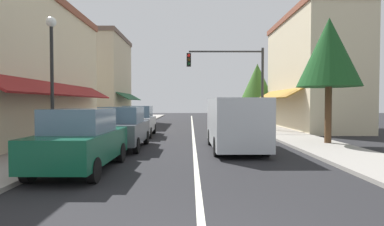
{
  "coord_description": "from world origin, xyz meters",
  "views": [
    {
      "loc": [
        -0.17,
        -3.21,
        1.93
      ],
      "look_at": [
        -0.08,
        14.9,
        1.36
      ],
      "focal_mm": 29.34,
      "sensor_mm": 36.0,
      "label": 1
    }
  ],
  "objects_px": {
    "van_in_lane": "(235,122)",
    "parked_car_nearest_left": "(81,140)",
    "tree_right_near": "(329,53)",
    "traffic_signal_mast_arm": "(236,74)",
    "parked_car_third_left": "(138,121)",
    "parked_car_second_left": "(123,128)",
    "street_lamp_left_near": "(52,63)",
    "tree_right_far": "(257,83)"
  },
  "relations": [
    {
      "from": "parked_car_nearest_left",
      "to": "parked_car_third_left",
      "type": "bearing_deg",
      "value": 90.53
    },
    {
      "from": "parked_car_second_left",
      "to": "van_in_lane",
      "type": "distance_m",
      "value": 4.72
    },
    {
      "from": "van_in_lane",
      "to": "parked_car_nearest_left",
      "type": "bearing_deg",
      "value": -141.34
    },
    {
      "from": "van_in_lane",
      "to": "tree_right_far",
      "type": "relative_size",
      "value": 0.92
    },
    {
      "from": "parked_car_nearest_left",
      "to": "parked_car_third_left",
      "type": "height_order",
      "value": "same"
    },
    {
      "from": "parked_car_second_left",
      "to": "van_in_lane",
      "type": "xyz_separation_m",
      "value": [
        4.69,
        -0.39,
        0.27
      ]
    },
    {
      "from": "parked_car_second_left",
      "to": "tree_right_near",
      "type": "height_order",
      "value": "tree_right_near"
    },
    {
      "from": "parked_car_second_left",
      "to": "van_in_lane",
      "type": "relative_size",
      "value": 0.79
    },
    {
      "from": "tree_right_near",
      "to": "tree_right_far",
      "type": "xyz_separation_m",
      "value": [
        0.05,
        15.39,
        -0.35
      ]
    },
    {
      "from": "van_in_lane",
      "to": "traffic_signal_mast_arm",
      "type": "height_order",
      "value": "traffic_signal_mast_arm"
    },
    {
      "from": "van_in_lane",
      "to": "tree_right_near",
      "type": "distance_m",
      "value": 5.55
    },
    {
      "from": "parked_car_second_left",
      "to": "tree_right_near",
      "type": "bearing_deg",
      "value": 5.9
    },
    {
      "from": "parked_car_nearest_left",
      "to": "parked_car_second_left",
      "type": "relative_size",
      "value": 1.01
    },
    {
      "from": "parked_car_nearest_left",
      "to": "van_in_lane",
      "type": "distance_m",
      "value": 6.37
    },
    {
      "from": "traffic_signal_mast_arm",
      "to": "tree_right_far",
      "type": "height_order",
      "value": "traffic_signal_mast_arm"
    },
    {
      "from": "van_in_lane",
      "to": "tree_right_far",
      "type": "xyz_separation_m",
      "value": [
        4.48,
        16.73,
        2.71
      ]
    },
    {
      "from": "parked_car_third_left",
      "to": "van_in_lane",
      "type": "height_order",
      "value": "van_in_lane"
    },
    {
      "from": "street_lamp_left_near",
      "to": "parked_car_nearest_left",
      "type": "bearing_deg",
      "value": -53.03
    },
    {
      "from": "parked_car_nearest_left",
      "to": "parked_car_second_left",
      "type": "bearing_deg",
      "value": 87.77
    },
    {
      "from": "parked_car_third_left",
      "to": "street_lamp_left_near",
      "type": "distance_m",
      "value": 7.61
    },
    {
      "from": "parked_car_third_left",
      "to": "van_in_lane",
      "type": "distance_m",
      "value": 7.31
    },
    {
      "from": "van_in_lane",
      "to": "tree_right_near",
      "type": "height_order",
      "value": "tree_right_near"
    },
    {
      "from": "parked_car_third_left",
      "to": "street_lamp_left_near",
      "type": "relative_size",
      "value": 0.82
    },
    {
      "from": "street_lamp_left_near",
      "to": "traffic_signal_mast_arm",
      "type": "bearing_deg",
      "value": 51.28
    },
    {
      "from": "parked_car_third_left",
      "to": "street_lamp_left_near",
      "type": "height_order",
      "value": "street_lamp_left_near"
    },
    {
      "from": "van_in_lane",
      "to": "street_lamp_left_near",
      "type": "bearing_deg",
      "value": -168.33
    },
    {
      "from": "tree_right_near",
      "to": "parked_car_third_left",
      "type": "bearing_deg",
      "value": 156.25
    },
    {
      "from": "van_in_lane",
      "to": "street_lamp_left_near",
      "type": "relative_size",
      "value": 1.03
    },
    {
      "from": "traffic_signal_mast_arm",
      "to": "street_lamp_left_near",
      "type": "height_order",
      "value": "traffic_signal_mast_arm"
    },
    {
      "from": "traffic_signal_mast_arm",
      "to": "street_lamp_left_near",
      "type": "bearing_deg",
      "value": -128.72
    },
    {
      "from": "parked_car_nearest_left",
      "to": "street_lamp_left_near",
      "type": "bearing_deg",
      "value": 127.81
    },
    {
      "from": "parked_car_nearest_left",
      "to": "traffic_signal_mast_arm",
      "type": "relative_size",
      "value": 0.72
    },
    {
      "from": "parked_car_second_left",
      "to": "parked_car_third_left",
      "type": "xyz_separation_m",
      "value": [
        -0.19,
        5.05,
        0.0
      ]
    },
    {
      "from": "tree_right_near",
      "to": "traffic_signal_mast_arm",
      "type": "bearing_deg",
      "value": 113.08
    },
    {
      "from": "traffic_signal_mast_arm",
      "to": "parked_car_third_left",
      "type": "bearing_deg",
      "value": -152.32
    },
    {
      "from": "parked_car_nearest_left",
      "to": "traffic_signal_mast_arm",
      "type": "distance_m",
      "value": 14.47
    },
    {
      "from": "parked_car_second_left",
      "to": "tree_right_near",
      "type": "xyz_separation_m",
      "value": [
        9.13,
        0.95,
        3.32
      ]
    },
    {
      "from": "parked_car_nearest_left",
      "to": "tree_right_near",
      "type": "height_order",
      "value": "tree_right_near"
    },
    {
      "from": "van_in_lane",
      "to": "traffic_signal_mast_arm",
      "type": "xyz_separation_m",
      "value": [
        1.31,
        8.68,
        2.78
      ]
    },
    {
      "from": "parked_car_third_left",
      "to": "tree_right_near",
      "type": "bearing_deg",
      "value": -25.29
    },
    {
      "from": "traffic_signal_mast_arm",
      "to": "tree_right_far",
      "type": "xyz_separation_m",
      "value": [
        3.18,
        8.05,
        -0.07
      ]
    },
    {
      "from": "tree_right_near",
      "to": "tree_right_far",
      "type": "distance_m",
      "value": 15.39
    }
  ]
}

